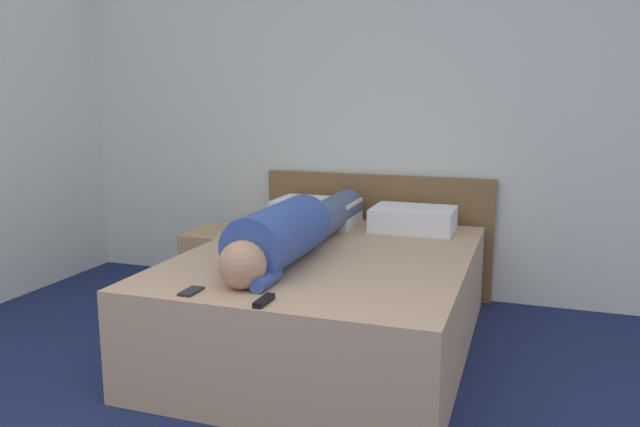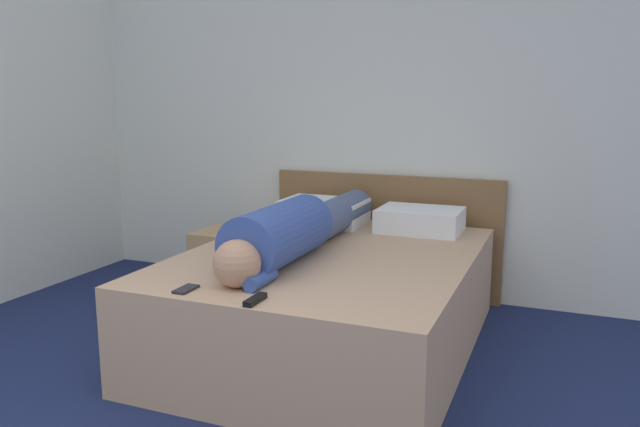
% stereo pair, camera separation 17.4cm
% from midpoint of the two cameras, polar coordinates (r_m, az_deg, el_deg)
% --- Properties ---
extents(wall_back, '(5.51, 0.06, 2.60)m').
position_cam_midpoint_polar(wall_back, '(4.53, 1.70, 9.33)').
color(wall_back, silver).
rests_on(wall_back, ground_plane).
extents(bed, '(1.53, 1.99, 0.55)m').
position_cam_midpoint_polar(bed, '(3.54, -0.63, -7.94)').
color(bed, tan).
rests_on(bed, ground_plane).
extents(headboard, '(1.65, 0.04, 0.86)m').
position_cam_midpoint_polar(headboard, '(4.50, 4.01, -1.87)').
color(headboard, brown).
rests_on(headboard, ground_plane).
extents(nightstand, '(0.36, 0.48, 0.47)m').
position_cam_midpoint_polar(nightstand, '(4.54, -10.36, -4.46)').
color(nightstand, tan).
rests_on(nightstand, ground_plane).
extents(person_lying, '(0.31, 1.80, 0.31)m').
position_cam_midpoint_polar(person_lying, '(3.42, -3.68, -1.52)').
color(person_lying, tan).
rests_on(person_lying, bed).
extents(pillow_near_headboard, '(0.55, 0.39, 0.17)m').
position_cam_midpoint_polar(pillow_near_headboard, '(4.24, -1.52, 0.16)').
color(pillow_near_headboard, white).
rests_on(pillow_near_headboard, bed).
extents(pillow_second, '(0.52, 0.39, 0.15)m').
position_cam_midpoint_polar(pillow_second, '(4.06, 7.31, -0.51)').
color(pillow_second, white).
rests_on(pillow_second, bed).
extents(tv_remote, '(0.04, 0.15, 0.02)m').
position_cam_midpoint_polar(tv_remote, '(2.66, -7.03, -7.94)').
color(tv_remote, black).
rests_on(tv_remote, bed).
extents(cell_phone, '(0.06, 0.13, 0.01)m').
position_cam_midpoint_polar(cell_phone, '(2.86, -13.43, -6.95)').
color(cell_phone, black).
rests_on(cell_phone, bed).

